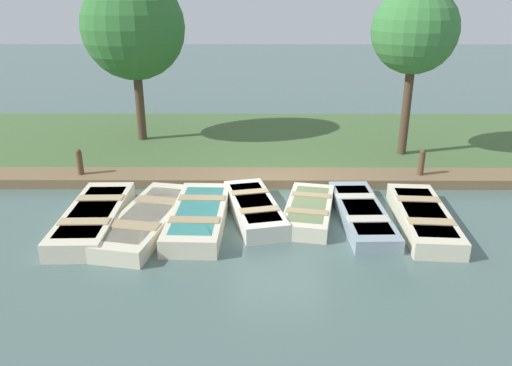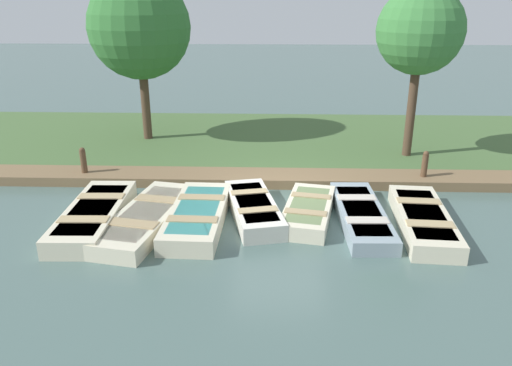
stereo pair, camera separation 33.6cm
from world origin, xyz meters
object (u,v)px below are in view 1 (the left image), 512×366
at_px(rowboat_3, 254,208).
at_px(park_tree_far_left, 133,28).
at_px(park_tree_left, 415,31).
at_px(rowboat_6, 423,217).
at_px(rowboat_1, 148,219).
at_px(rowboat_4, 309,210).
at_px(rowboat_0, 94,217).
at_px(rowboat_2, 199,216).
at_px(mooring_post_near, 80,166).
at_px(mooring_post_far, 421,167).
at_px(rowboat_5, 362,213).

bearing_deg(rowboat_3, park_tree_far_left, -159.88).
bearing_deg(park_tree_left, rowboat_6, -9.57).
xyz_separation_m(rowboat_1, park_tree_left, (-4.98, 7.03, 3.69)).
distance_m(rowboat_4, park_tree_far_left, 8.81).
bearing_deg(park_tree_far_left, rowboat_4, 40.58).
bearing_deg(rowboat_3, rowboat_0, -94.33).
bearing_deg(rowboat_2, mooring_post_near, -125.00).
relative_size(rowboat_0, rowboat_4, 1.25).
bearing_deg(rowboat_3, park_tree_left, 120.53).
bearing_deg(park_tree_left, mooring_post_near, -76.66).
bearing_deg(rowboat_0, park_tree_far_left, -178.69).
bearing_deg(rowboat_6, rowboat_2, -86.13).
xyz_separation_m(rowboat_4, mooring_post_far, (-2.22, 3.26, 0.31)).
bearing_deg(rowboat_0, rowboat_3, 97.14).
distance_m(rowboat_0, rowboat_6, 7.43).
distance_m(rowboat_4, mooring_post_far, 3.96).
xyz_separation_m(rowboat_0, rowboat_2, (-0.08, 2.36, -0.01)).
relative_size(rowboat_4, park_tree_far_left, 0.50).
distance_m(rowboat_1, rowboat_3, 2.46).
xyz_separation_m(rowboat_5, park_tree_far_left, (-6.23, -6.42, 3.69)).
distance_m(rowboat_1, park_tree_left, 9.37).
xyz_separation_m(rowboat_1, rowboat_5, (-0.38, 4.88, -0.02)).
bearing_deg(park_tree_far_left, mooring_post_far, 65.49).
height_order(rowboat_2, rowboat_6, rowboat_2).
distance_m(rowboat_4, rowboat_5, 1.22).
relative_size(mooring_post_near, park_tree_far_left, 0.18).
xyz_separation_m(rowboat_3, mooring_post_near, (-2.17, -4.78, 0.29)).
xyz_separation_m(mooring_post_far, park_tree_left, (-2.24, 0.09, 3.38)).
bearing_deg(rowboat_1, rowboat_5, 105.36).
relative_size(rowboat_6, mooring_post_far, 3.39).
bearing_deg(park_tree_far_left, rowboat_0, 2.80).
bearing_deg(rowboat_4, park_tree_left, 154.15).
relative_size(rowboat_3, rowboat_6, 0.91).
bearing_deg(park_tree_left, rowboat_1, -54.72).
height_order(rowboat_5, park_tree_far_left, park_tree_far_left).
height_order(rowboat_1, rowboat_4, rowboat_1).
bearing_deg(park_tree_far_left, park_tree_left, 79.24).
bearing_deg(park_tree_left, park_tree_far_left, -100.76).
bearing_deg(rowboat_2, park_tree_left, 131.31).
xyz_separation_m(mooring_post_near, park_tree_left, (-2.24, 9.42, 3.38)).
distance_m(rowboat_3, park_tree_far_left, 8.07).
distance_m(rowboat_2, rowboat_3, 1.34).
relative_size(rowboat_1, mooring_post_far, 3.82).
bearing_deg(rowboat_6, mooring_post_far, 168.76).
distance_m(rowboat_2, mooring_post_far, 6.38).
bearing_deg(mooring_post_near, park_tree_far_left, 167.56).
bearing_deg(rowboat_1, mooring_post_near, -127.92).
bearing_deg(park_tree_far_left, rowboat_5, 45.87).
relative_size(rowboat_1, rowboat_3, 1.24).
bearing_deg(rowboat_3, rowboat_5, 72.53).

